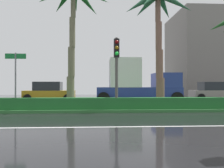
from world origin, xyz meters
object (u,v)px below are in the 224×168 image
Objects in this scene: car_in_traffic_second at (49,92)px; street_name_sign at (16,73)px; palm_tree_centre at (73,3)px; box_truck_lead at (137,84)px; palm_tree_centre_right at (158,12)px; car_in_traffic_third at (214,92)px; traffic_signal_median_right at (117,60)px.

street_name_sign is at bearing -90.82° from car_in_traffic_second.
palm_tree_centre is 7.68m from box_truck_lead.
palm_tree_centre_right is 1.16× the size of box_truck_lead.
street_name_sign is at bearing -144.32° from box_truck_lead.
palm_tree_centre is 14.95m from car_in_traffic_third.
palm_tree_centre_right is at bearing 9.75° from street_name_sign.
box_truck_lead is at bearing -19.90° from car_in_traffic_second.
palm_tree_centre is at bearing -150.82° from car_in_traffic_third.
palm_tree_centre_right reaches higher than car_in_traffic_second.
street_name_sign is at bearing 174.27° from traffic_signal_median_right.
traffic_signal_median_right is 1.25× the size of street_name_sign.
box_truck_lead reaches higher than car_in_traffic_second.
traffic_signal_median_right is 0.87× the size of car_in_traffic_second.
car_in_traffic_third is at bearing 44.52° from palm_tree_centre_right.
traffic_signal_median_right is 0.59× the size of box_truck_lead.
palm_tree_centre_right is at bearing -39.52° from car_in_traffic_second.
box_truck_lead is at bearing 40.73° from palm_tree_centre.
box_truck_lead is at bearing 70.83° from traffic_signal_median_right.
palm_tree_centre_right reaches higher than car_in_traffic_third.
palm_tree_centre reaches higher than car_in_traffic_third.
street_name_sign reaches higher than car_in_traffic_second.
street_name_sign is 9.15m from box_truck_lead.
car_in_traffic_second is 1.00× the size of car_in_traffic_third.
street_name_sign is at bearing -170.25° from palm_tree_centre_right.
palm_tree_centre_right is 5.92m from box_truck_lead.
street_name_sign is (-2.89, -1.42, -4.30)m from palm_tree_centre.
palm_tree_centre_right is at bearing -135.48° from car_in_traffic_third.
palm_tree_centre_right is 1.72× the size of car_in_traffic_third.
car_in_traffic_second is 14.89m from car_in_traffic_third.
car_in_traffic_third is at bearing 0.86° from car_in_traffic_second.
box_truck_lead reaches higher than car_in_traffic_third.
box_truck_lead is (7.42, 5.33, -0.53)m from street_name_sign.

